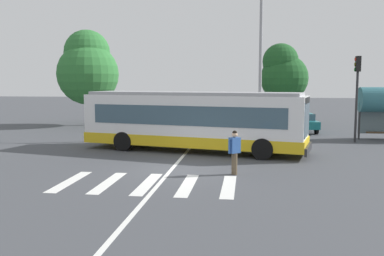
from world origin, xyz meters
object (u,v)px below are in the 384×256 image
(parked_car_blue, at_px, (225,120))
(twin_arm_street_lamp, at_px, (261,49))
(pedestrian_crossing_street, at_px, (235,150))
(parked_car_teal, at_px, (300,121))
(parked_car_champagne, at_px, (263,121))
(city_transit_bus, at_px, (193,121))
(background_tree_right, at_px, (283,73))
(parked_car_red, at_px, (157,119))
(traffic_light_far_corner, at_px, (357,85))
(background_tree_left, at_px, (88,68))
(parked_car_silver, at_px, (188,120))

(parked_car_blue, bearing_deg, twin_arm_street_lamp, -57.44)
(pedestrian_crossing_street, bearing_deg, parked_car_teal, 73.93)
(pedestrian_crossing_street, relative_size, twin_arm_street_lamp, 0.19)
(pedestrian_crossing_street, bearing_deg, parked_car_champagne, 83.89)
(city_transit_bus, xyz_separation_m, background_tree_right, (5.77, 15.51, 2.70))
(parked_car_red, distance_m, parked_car_champagne, 7.93)
(parked_car_teal, bearing_deg, traffic_light_far_corner, -62.95)
(parked_car_blue, height_order, background_tree_right, background_tree_right)
(parked_car_teal, height_order, background_tree_left, background_tree_left)
(traffic_light_far_corner, bearing_deg, twin_arm_street_lamp, 166.05)
(parked_car_champagne, relative_size, twin_arm_street_lamp, 0.50)
(parked_car_teal, bearing_deg, twin_arm_street_lamp, -129.43)
(city_transit_bus, bearing_deg, parked_car_teal, 55.33)
(parked_car_teal, relative_size, twin_arm_street_lamp, 0.50)
(parked_car_silver, xyz_separation_m, parked_car_champagne, (5.48, 0.15, 0.00))
(parked_car_silver, height_order, background_tree_left, background_tree_left)
(pedestrian_crossing_street, distance_m, parked_car_silver, 15.24)
(parked_car_champagne, bearing_deg, background_tree_right, 72.44)
(parked_car_blue, distance_m, parked_car_champagne, 2.77)
(parked_car_red, relative_size, parked_car_champagne, 0.98)
(twin_arm_street_lamp, bearing_deg, traffic_light_far_corner, -13.95)
(parked_car_champagne, height_order, traffic_light_far_corner, traffic_light_far_corner)
(parked_car_red, distance_m, background_tree_left, 7.60)
(parked_car_blue, distance_m, parked_car_teal, 5.44)
(city_transit_bus, bearing_deg, parked_car_red, 112.20)
(pedestrian_crossing_street, distance_m, parked_car_blue, 15.01)
(city_transit_bus, bearing_deg, background_tree_right, 69.59)
(city_transit_bus, relative_size, pedestrian_crossing_street, 6.91)
(parked_car_teal, height_order, background_tree_right, background_tree_right)
(parked_car_silver, bearing_deg, parked_car_blue, 4.86)
(twin_arm_street_lamp, bearing_deg, pedestrian_crossing_street, -96.44)
(parked_car_blue, bearing_deg, background_tree_left, 168.38)
(twin_arm_street_lamp, height_order, background_tree_right, twin_arm_street_lamp)
(city_transit_bus, xyz_separation_m, background_tree_left, (-10.20, 11.97, 3.12))
(parked_car_red, distance_m, parked_car_silver, 2.49)
(parked_car_blue, bearing_deg, parked_car_red, 177.17)
(pedestrian_crossing_street, height_order, background_tree_right, background_tree_right)
(parked_car_silver, height_order, background_tree_right, background_tree_right)
(city_transit_bus, xyz_separation_m, parked_car_teal, (6.56, 9.48, -0.82))
(parked_car_red, bearing_deg, traffic_light_far_corner, -22.49)
(parked_car_red, bearing_deg, parked_car_silver, -11.25)
(parked_car_blue, relative_size, twin_arm_street_lamp, 0.50)
(parked_car_blue, distance_m, background_tree_left, 12.21)
(parked_car_blue, bearing_deg, parked_car_silver, -175.14)
(parked_car_silver, relative_size, parked_car_teal, 1.01)
(pedestrian_crossing_street, relative_size, parked_car_red, 0.38)
(city_transit_bus, relative_size, parked_car_teal, 2.57)
(city_transit_bus, height_order, background_tree_right, background_tree_right)
(city_transit_bus, height_order, twin_arm_street_lamp, twin_arm_street_lamp)
(parked_car_silver, xyz_separation_m, traffic_light_far_corner, (10.73, -4.97, 2.61))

